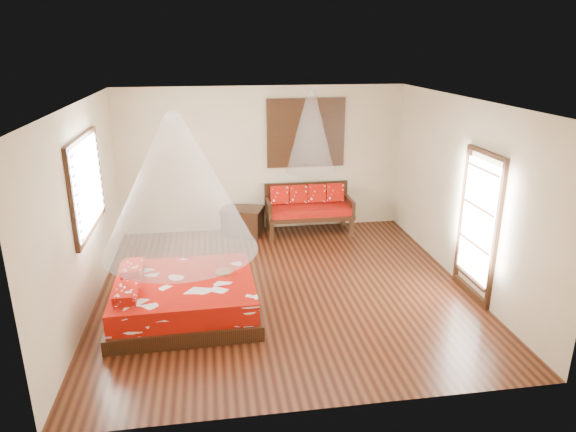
# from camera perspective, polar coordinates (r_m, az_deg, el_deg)

# --- Properties ---
(room) EXTENTS (5.54, 5.54, 2.84)m
(room) POSITION_cam_1_polar(r_m,az_deg,el_deg) (7.38, -0.52, 1.73)
(room) COLOR black
(room) RESTS_ON ground
(bed) EXTENTS (1.99, 1.81, 0.63)m
(bed) POSITION_cam_1_polar(r_m,az_deg,el_deg) (7.24, -11.47, -8.87)
(bed) COLOR black
(bed) RESTS_ON floor
(daybed) EXTENTS (1.66, 0.74, 0.94)m
(daybed) POSITION_cam_1_polar(r_m,az_deg,el_deg) (10.01, 2.28, 1.05)
(daybed) COLOR black
(daybed) RESTS_ON floor
(storage_chest) EXTENTS (0.92, 0.79, 0.53)m
(storage_chest) POSITION_cam_1_polar(r_m,az_deg,el_deg) (10.01, -5.05, -0.54)
(storage_chest) COLOR black
(storage_chest) RESTS_ON floor
(shutter_panel) EXTENTS (1.52, 0.06, 1.32)m
(shutter_panel) POSITION_cam_1_polar(r_m,az_deg,el_deg) (10.01, 2.01, 9.19)
(shutter_panel) COLOR black
(shutter_panel) RESTS_ON wall_back
(window_left) EXTENTS (0.10, 1.74, 1.34)m
(window_left) POSITION_cam_1_polar(r_m,az_deg,el_deg) (7.61, -21.42, 3.30)
(window_left) COLOR black
(window_left) RESTS_ON wall_left
(glazed_door) EXTENTS (0.08, 1.02, 2.16)m
(glazed_door) POSITION_cam_1_polar(r_m,az_deg,el_deg) (7.80, 20.33, -1.09)
(glazed_door) COLOR black
(glazed_door) RESTS_ON floor
(wine_tray) EXTENTS (0.23, 0.23, 0.19)m
(wine_tray) POSITION_cam_1_polar(r_m,az_deg,el_deg) (7.25, -7.20, -5.94)
(wine_tray) COLOR brown
(wine_tray) RESTS_ON bed
(mosquito_net_main) EXTENTS (2.02, 2.02, 1.80)m
(mosquito_net_main) POSITION_cam_1_polar(r_m,az_deg,el_deg) (6.66, -12.21, 3.45)
(mosquito_net_main) COLOR white
(mosquito_net_main) RESTS_ON ceiling
(mosquito_net_daybed) EXTENTS (0.91, 0.91, 1.50)m
(mosquito_net_daybed) POSITION_cam_1_polar(r_m,az_deg,el_deg) (9.54, 2.54, 9.32)
(mosquito_net_daybed) COLOR white
(mosquito_net_daybed) RESTS_ON ceiling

